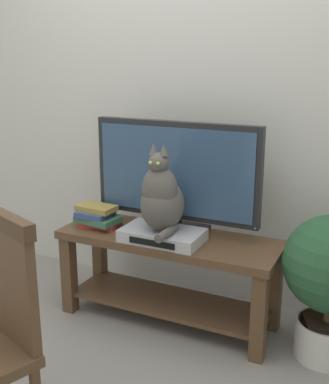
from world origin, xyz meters
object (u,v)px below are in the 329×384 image
at_px(tv_stand, 168,263).
at_px(book_stack, 98,216).
at_px(tv, 176,175).
at_px(cat, 161,198).
at_px(media_box, 162,235).

bearing_deg(tv_stand, book_stack, -175.36).
height_order(tv, book_stack, tv).
relative_size(tv_stand, cat, 2.64).
height_order(tv_stand, cat, cat).
distance_m(cat, book_stack, 0.48).
relative_size(tv_stand, tv, 1.28).
bearing_deg(media_box, tv_stand, 92.53).
relative_size(tv, cat, 2.05).
distance_m(tv_stand, cat, 0.42).
distance_m(media_box, cat, 0.21).
bearing_deg(cat, tv, 91.43).
bearing_deg(book_stack, media_box, -6.25).
distance_m(tv_stand, tv, 0.50).
xyz_separation_m(tv_stand, tv, (0.00, 0.09, 0.49)).
distance_m(media_box, book_stack, 0.44).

